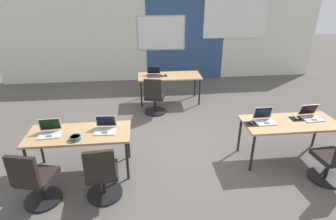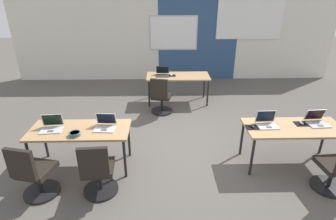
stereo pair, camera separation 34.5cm
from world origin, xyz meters
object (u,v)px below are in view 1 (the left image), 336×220
laptop_near_right_end (311,116)px  chair_near_right_end (334,162)px  desk_near_right (290,125)px  laptop_near_right_inner (264,119)px  chair_near_left_end (36,183)px  mouse_near_right_end (297,118)px  chair_near_left_inner (102,177)px  laptop_near_left_end (50,131)px  mouse_near_right_inner (251,123)px  chair_far_left (154,99)px  laptop_near_left_inner (105,128)px  desk_far_center (169,78)px  laptop_far_left (154,74)px  mouse_far_left (163,75)px  desk_near_left (79,136)px  snack_bowl (75,138)px

laptop_near_right_end → chair_near_right_end: 0.90m
desk_near_right → laptop_near_right_inner: (-0.44, 0.06, 0.11)m
chair_near_left_end → chair_near_right_end: (4.37, 0.01, 0.00)m
laptop_near_right_inner → mouse_near_right_end: 0.60m
chair_near_left_inner → laptop_near_left_end: bearing=-44.2°
chair_near_right_end → laptop_near_left_end: bearing=-14.1°
mouse_near_right_inner → laptop_near_right_end: bearing=5.4°
chair_far_left → laptop_near_right_end: bearing=156.1°
laptop_near_left_inner → chair_far_left: (0.90, 2.06, -0.39)m
desk_far_center → chair_near_left_inner: bearing=-111.0°
laptop_near_right_inner → laptop_far_left: bearing=119.8°
laptop_near_right_end → chair_near_right_end: (-0.04, -0.81, -0.39)m
chair_near_right_end → laptop_far_left: (-2.53, 3.53, 0.39)m
desk_near_right → mouse_far_left: (-1.92, 2.79, 0.08)m
laptop_near_left_inner → chair_near_left_inner: 0.83m
mouse_near_right_inner → mouse_near_right_end: (0.85, 0.10, 0.00)m
desk_near_left → laptop_far_left: 3.13m
mouse_far_left → mouse_near_right_end: bearing=-52.4°
laptop_near_left_inner → mouse_far_left: laptop_near_left_inner is taller
laptop_near_right_end → mouse_near_right_end: laptop_near_right_end is taller
desk_near_left → laptop_near_right_inner: bearing=1.1°
desk_near_right → mouse_far_left: mouse_far_left is taller
chair_near_left_inner → laptop_near_right_inner: size_ratio=2.71×
desk_far_center → laptop_near_right_inner: laptop_near_right_inner is taller
desk_far_center → chair_far_left: 0.88m
laptop_far_left → snack_bowl: laptop_far_left is taller
laptop_near_right_inner → mouse_near_right_end: laptop_near_right_inner is taller
laptop_near_left_end → laptop_near_right_inner: (3.50, 0.05, 0.00)m
chair_near_right_end → chair_far_left: same height
laptop_far_left → chair_near_left_end: bearing=-115.2°
laptop_far_left → snack_bowl: bearing=-111.9°
chair_near_right_end → chair_far_left: bearing=-52.2°
desk_near_right → desk_far_center: bearing=122.0°
mouse_far_left → chair_near_left_inner: bearing=-108.5°
mouse_near_right_end → chair_near_left_inner: bearing=-166.3°
laptop_far_left → snack_bowl: size_ratio=1.93×
desk_near_right → chair_near_left_inner: 3.18m
laptop_near_right_end → mouse_far_left: 3.57m
mouse_near_right_end → snack_bowl: snack_bowl is taller
chair_near_left_end → chair_near_right_end: same height
desk_near_left → laptop_near_left_end: size_ratio=4.52×
desk_near_right → mouse_far_left: size_ratio=14.98×
laptop_near_left_inner → chair_far_left: bearing=70.6°
mouse_far_left → mouse_near_right_inner: bearing=-66.3°
laptop_near_left_inner → chair_far_left: size_ratio=0.38×
desk_near_right → desk_near_left: bearing=180.0°
laptop_near_right_inner → snack_bowl: laptop_near_right_inner is taller
laptop_near_left_inner → laptop_near_right_inner: 2.65m
laptop_near_left_inner → snack_bowl: laptop_near_left_inner is taller
laptop_near_left_end → laptop_near_right_end: size_ratio=1.02×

